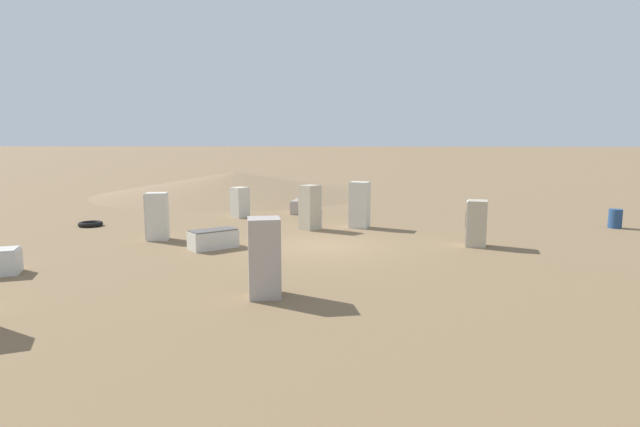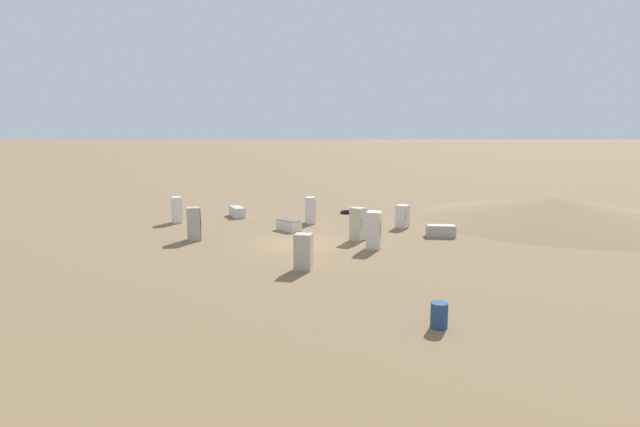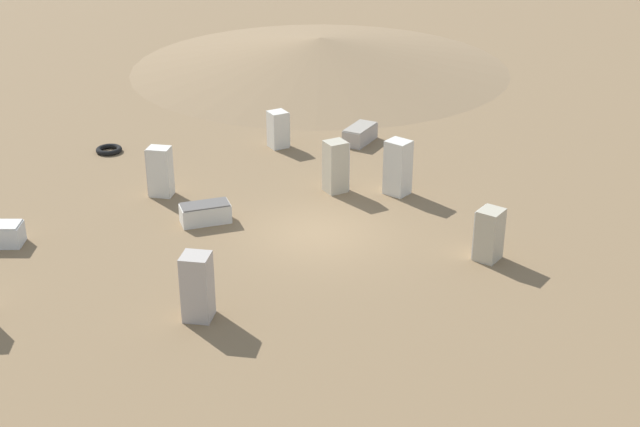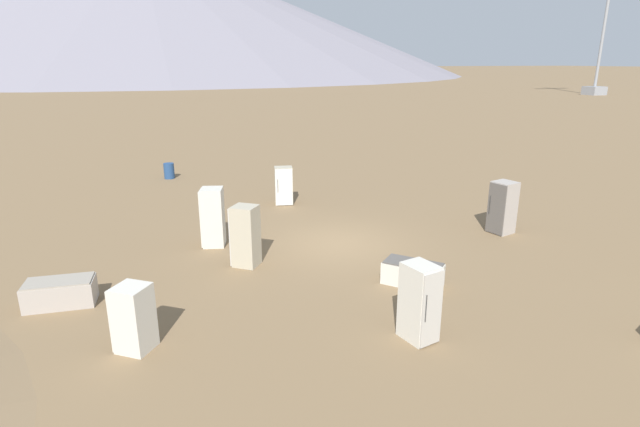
{
  "view_description": "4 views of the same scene",
  "coord_description": "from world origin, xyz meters",
  "px_view_note": "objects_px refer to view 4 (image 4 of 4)",
  "views": [
    {
      "loc": [
        16.75,
        1.39,
        3.5
      ],
      "look_at": [
        1.34,
        0.07,
        1.31
      ],
      "focal_mm": 28.0,
      "sensor_mm": 36.0,
      "label": 1
    },
    {
      "loc": [
        -0.93,
        26.18,
        5.8
      ],
      "look_at": [
        -1.13,
        0.83,
        1.74
      ],
      "focal_mm": 28.0,
      "sensor_mm": 36.0,
      "label": 2
    },
    {
      "loc": [
        22.79,
        9.97,
        12.26
      ],
      "look_at": [
        1.06,
        0.54,
        1.21
      ],
      "focal_mm": 50.0,
      "sensor_mm": 36.0,
      "label": 3
    },
    {
      "loc": [
        -5.76,
        -14.35,
        5.79
      ],
      "look_at": [
        -0.36,
        0.79,
        0.86
      ],
      "focal_mm": 28.0,
      "sensor_mm": 36.0,
      "label": 4
    }
  ],
  "objects_px": {
    "discarded_fridge_1": "(60,293)",
    "discarded_fridge_6": "(213,217)",
    "discarded_fridge_2": "(413,274)",
    "discarded_fridge_8": "(284,186)",
    "rusty_barrel": "(169,171)",
    "power_pylon_1": "(601,50)",
    "discarded_fridge_7": "(420,302)",
    "discarded_fridge_5": "(133,318)",
    "discarded_fridge_4": "(245,236)",
    "discarded_fridge_0": "(502,207)"
  },
  "relations": [
    {
      "from": "discarded_fridge_4",
      "to": "discarded_fridge_6",
      "type": "bearing_deg",
      "value": 55.79
    },
    {
      "from": "power_pylon_1",
      "to": "discarded_fridge_1",
      "type": "distance_m",
      "value": 97.03
    },
    {
      "from": "discarded_fridge_7",
      "to": "rusty_barrel",
      "type": "distance_m",
      "value": 18.35
    },
    {
      "from": "discarded_fridge_4",
      "to": "rusty_barrel",
      "type": "xyz_separation_m",
      "value": [
        -1.42,
        12.58,
        -0.51
      ]
    },
    {
      "from": "discarded_fridge_0",
      "to": "discarded_fridge_1",
      "type": "distance_m",
      "value": 13.89
    },
    {
      "from": "discarded_fridge_0",
      "to": "discarded_fridge_1",
      "type": "xyz_separation_m",
      "value": [
        -13.85,
        -0.87,
        -0.59
      ]
    },
    {
      "from": "discarded_fridge_6",
      "to": "rusty_barrel",
      "type": "height_order",
      "value": "discarded_fridge_6"
    },
    {
      "from": "discarded_fridge_2",
      "to": "discarded_fridge_6",
      "type": "relative_size",
      "value": 0.87
    },
    {
      "from": "power_pylon_1",
      "to": "discarded_fridge_6",
      "type": "relative_size",
      "value": 12.79
    },
    {
      "from": "discarded_fridge_1",
      "to": "rusty_barrel",
      "type": "xyz_separation_m",
      "value": [
        3.41,
        13.54,
        0.07
      ]
    },
    {
      "from": "discarded_fridge_6",
      "to": "discarded_fridge_7",
      "type": "relative_size",
      "value": 1.11
    },
    {
      "from": "discarded_fridge_1",
      "to": "rusty_barrel",
      "type": "bearing_deg",
      "value": -8.94
    },
    {
      "from": "discarded_fridge_0",
      "to": "discarded_fridge_4",
      "type": "distance_m",
      "value": 9.02
    },
    {
      "from": "power_pylon_1",
      "to": "rusty_barrel",
      "type": "xyz_separation_m",
      "value": [
        -75.13,
        -42.97,
        -7.2
      ]
    },
    {
      "from": "discarded_fridge_1",
      "to": "discarded_fridge_6",
      "type": "distance_m",
      "value": 5.16
    },
    {
      "from": "discarded_fridge_2",
      "to": "discarded_fridge_1",
      "type": "bearing_deg",
      "value": 125.75
    },
    {
      "from": "discarded_fridge_1",
      "to": "discarded_fridge_8",
      "type": "height_order",
      "value": "discarded_fridge_8"
    },
    {
      "from": "discarded_fridge_4",
      "to": "discarded_fridge_0",
      "type": "bearing_deg",
      "value": -52.97
    },
    {
      "from": "discarded_fridge_6",
      "to": "discarded_fridge_8",
      "type": "height_order",
      "value": "discarded_fridge_6"
    },
    {
      "from": "power_pylon_1",
      "to": "discarded_fridge_5",
      "type": "distance_m",
      "value": 97.22
    },
    {
      "from": "discarded_fridge_1",
      "to": "discarded_fridge_7",
      "type": "relative_size",
      "value": 0.97
    },
    {
      "from": "discarded_fridge_1",
      "to": "discarded_fridge_2",
      "type": "height_order",
      "value": "discarded_fridge_1"
    },
    {
      "from": "discarded_fridge_0",
      "to": "discarded_fridge_5",
      "type": "xyz_separation_m",
      "value": [
        -12.11,
        -3.57,
        -0.2
      ]
    },
    {
      "from": "discarded_fridge_2",
      "to": "discarded_fridge_4",
      "type": "distance_m",
      "value": 4.9
    },
    {
      "from": "discarded_fridge_5",
      "to": "discarded_fridge_6",
      "type": "bearing_deg",
      "value": 14.23
    },
    {
      "from": "power_pylon_1",
      "to": "discarded_fridge_8",
      "type": "height_order",
      "value": "power_pylon_1"
    },
    {
      "from": "power_pylon_1",
      "to": "discarded_fridge_6",
      "type": "xyz_separation_m",
      "value": [
        -74.36,
        -53.54,
        -6.64
      ]
    },
    {
      "from": "discarded_fridge_5",
      "to": "rusty_barrel",
      "type": "height_order",
      "value": "discarded_fridge_5"
    },
    {
      "from": "rusty_barrel",
      "to": "discarded_fridge_7",
      "type": "bearing_deg",
      "value": -77.07
    },
    {
      "from": "discarded_fridge_7",
      "to": "discarded_fridge_8",
      "type": "height_order",
      "value": "discarded_fridge_7"
    },
    {
      "from": "power_pylon_1",
      "to": "discarded_fridge_5",
      "type": "bearing_deg",
      "value": -142.36
    },
    {
      "from": "discarded_fridge_0",
      "to": "discarded_fridge_5",
      "type": "bearing_deg",
      "value": 92.47
    },
    {
      "from": "discarded_fridge_1",
      "to": "discarded_fridge_6",
      "type": "xyz_separation_m",
      "value": [
        4.17,
        2.98,
        0.63
      ]
    },
    {
      "from": "discarded_fridge_7",
      "to": "discarded_fridge_8",
      "type": "xyz_separation_m",
      "value": [
        0.15,
        11.29,
        -0.07
      ]
    },
    {
      "from": "discarded_fridge_6",
      "to": "discarded_fridge_8",
      "type": "xyz_separation_m",
      "value": [
        3.49,
        3.98,
        -0.17
      ]
    },
    {
      "from": "discarded_fridge_8",
      "to": "power_pylon_1",
      "type": "bearing_deg",
      "value": -132.66
    },
    {
      "from": "discarded_fridge_5",
      "to": "discarded_fridge_4",
      "type": "bearing_deg",
      "value": -2.63
    },
    {
      "from": "discarded_fridge_2",
      "to": "discarded_fridge_8",
      "type": "relative_size",
      "value": 1.05
    },
    {
      "from": "discarded_fridge_1",
      "to": "discarded_fridge_8",
      "type": "distance_m",
      "value": 10.36
    },
    {
      "from": "discarded_fridge_1",
      "to": "discarded_fridge_2",
      "type": "xyz_separation_m",
      "value": [
        8.78,
        -1.88,
        -0.01
      ]
    },
    {
      "from": "discarded_fridge_2",
      "to": "rusty_barrel",
      "type": "xyz_separation_m",
      "value": [
        -5.37,
        15.42,
        0.08
      ]
    },
    {
      "from": "discarded_fridge_4",
      "to": "discarded_fridge_6",
      "type": "height_order",
      "value": "discarded_fridge_6"
    },
    {
      "from": "discarded_fridge_0",
      "to": "discarded_fridge_7",
      "type": "bearing_deg",
      "value": 115.39
    },
    {
      "from": "discarded_fridge_8",
      "to": "rusty_barrel",
      "type": "xyz_separation_m",
      "value": [
        -4.26,
        6.59,
        -0.39
      ]
    },
    {
      "from": "discarded_fridge_1",
      "to": "discarded_fridge_5",
      "type": "height_order",
      "value": "discarded_fridge_5"
    },
    {
      "from": "power_pylon_1",
      "to": "discarded_fridge_0",
      "type": "height_order",
      "value": "power_pylon_1"
    },
    {
      "from": "power_pylon_1",
      "to": "discarded_fridge_2",
      "type": "relative_size",
      "value": 14.77
    },
    {
      "from": "discarded_fridge_2",
      "to": "discarded_fridge_7",
      "type": "bearing_deg",
      "value": -159.5
    },
    {
      "from": "discarded_fridge_2",
      "to": "rusty_barrel",
      "type": "height_order",
      "value": "rusty_barrel"
    },
    {
      "from": "discarded_fridge_8",
      "to": "discarded_fridge_2",
      "type": "bearing_deg",
      "value": 109.58
    }
  ]
}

